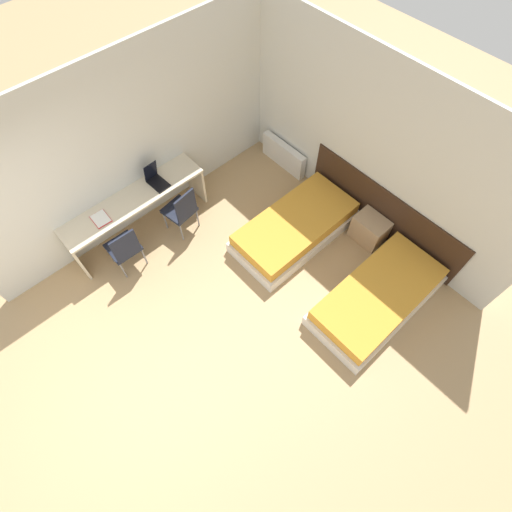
# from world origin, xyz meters

# --- Properties ---
(ground_plane) EXTENTS (20.00, 20.00, 0.00)m
(ground_plane) POSITION_xyz_m (0.00, 0.00, 0.00)
(ground_plane) COLOR tan
(wall_back) EXTENTS (5.11, 0.05, 2.70)m
(wall_back) POSITION_xyz_m (0.00, 4.39, 1.35)
(wall_back) COLOR silver
(wall_back) RESTS_ON ground_plane
(wall_left) EXTENTS (0.05, 5.36, 2.70)m
(wall_left) POSITION_xyz_m (-2.08, 2.18, 1.35)
(wall_left) COLOR silver
(wall_left) RESTS_ON ground_plane
(headboard_panel) EXTENTS (2.68, 0.03, 0.89)m
(headboard_panel) POSITION_xyz_m (0.67, 4.35, 0.45)
(headboard_panel) COLOR #382316
(headboard_panel) RESTS_ON ground_plane
(bed_near_window) EXTENTS (0.98, 1.96, 0.40)m
(bed_near_window) POSITION_xyz_m (-0.13, 3.34, 0.20)
(bed_near_window) COLOR silver
(bed_near_window) RESTS_ON ground_plane
(bed_near_door) EXTENTS (0.98, 1.96, 0.40)m
(bed_near_door) POSITION_xyz_m (1.47, 3.34, 0.20)
(bed_near_door) COLOR silver
(bed_near_door) RESTS_ON ground_plane
(nightstand) EXTENTS (0.50, 0.37, 0.45)m
(nightstand) POSITION_xyz_m (0.67, 4.14, 0.22)
(nightstand) COLOR tan
(nightstand) RESTS_ON ground_plane
(radiator) EXTENTS (0.93, 0.12, 0.46)m
(radiator) POSITION_xyz_m (-1.34, 4.27, 0.23)
(radiator) COLOR silver
(radiator) RESTS_ON ground_plane
(desk) EXTENTS (0.50, 2.20, 0.76)m
(desk) POSITION_xyz_m (-1.81, 1.65, 0.60)
(desk) COLOR beige
(desk) RESTS_ON ground_plane
(chair_near_laptop) EXTENTS (0.47, 0.47, 0.90)m
(chair_near_laptop) POSITION_xyz_m (-1.38, 2.15, 0.50)
(chair_near_laptop) COLOR black
(chair_near_laptop) RESTS_ON ground_plane
(chair_near_notebook) EXTENTS (0.42, 0.42, 0.90)m
(chair_near_notebook) POSITION_xyz_m (-1.38, 1.15, 0.50)
(chair_near_notebook) COLOR black
(chair_near_notebook) RESTS_ON ground_plane
(laptop) EXTENTS (0.34, 0.24, 0.34)m
(laptop) POSITION_xyz_m (-1.82, 2.09, 0.83)
(laptop) COLOR black
(laptop) RESTS_ON desk
(open_notebook) EXTENTS (0.28, 0.23, 0.02)m
(open_notebook) POSITION_xyz_m (-1.79, 1.13, 0.77)
(open_notebook) COLOR #B21E1E
(open_notebook) RESTS_ON desk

